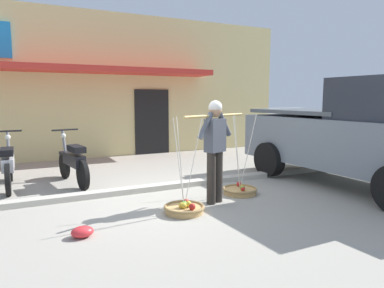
% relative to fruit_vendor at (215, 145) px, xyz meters
% --- Properties ---
extents(ground_plane, '(90.00, 90.00, 0.00)m').
position_rel_fruit_vendor_xyz_m(ground_plane, '(-0.54, 0.51, -0.98)').
color(ground_plane, '#9E998C').
extents(sidewalk_curb, '(20.00, 0.24, 0.10)m').
position_rel_fruit_vendor_xyz_m(sidewalk_curb, '(-0.54, 1.21, -0.93)').
color(sidewalk_curb, '#BAB4A5').
rests_on(sidewalk_curb, ground).
extents(fruit_vendor, '(1.37, 0.56, 1.70)m').
position_rel_fruit_vendor_xyz_m(fruit_vendor, '(0.00, 0.00, 0.00)').
color(fruit_vendor, '#2D2823').
rests_on(fruit_vendor, ground).
extents(fruit_basket_left_side, '(0.63, 0.63, 1.45)m').
position_rel_fruit_vendor_xyz_m(fruit_basket_left_side, '(0.68, 0.26, -0.90)').
color(fruit_basket_left_side, tan).
rests_on(fruit_basket_left_side, ground).
extents(fruit_basket_right_side, '(0.63, 0.63, 1.45)m').
position_rel_fruit_vendor_xyz_m(fruit_basket_right_side, '(-0.68, -0.26, -0.90)').
color(fruit_basket_right_side, tan).
rests_on(fruit_basket_right_side, ground).
extents(motorcycle_nearest_shop, '(0.54, 1.82, 1.09)m').
position_rel_fruit_vendor_xyz_m(motorcycle_nearest_shop, '(-3.08, 2.58, -0.52)').
color(motorcycle_nearest_shop, black).
rests_on(motorcycle_nearest_shop, ground).
extents(motorcycle_second_in_row, '(0.54, 1.81, 1.09)m').
position_rel_fruit_vendor_xyz_m(motorcycle_second_in_row, '(-1.92, 2.38, -0.52)').
color(motorcycle_second_in_row, black).
rests_on(motorcycle_second_in_row, ground).
extents(parked_truck, '(2.29, 4.77, 2.10)m').
position_rel_fruit_vendor_xyz_m(parked_truck, '(3.09, -0.36, 0.06)').
color(parked_truck, slate).
rests_on(parked_truck, ground).
extents(storefront_building, '(13.00, 6.00, 4.20)m').
position_rel_fruit_vendor_xyz_m(storefront_building, '(-1.08, 7.92, 1.13)').
color(storefront_building, '#DBC684').
rests_on(storefront_building, ground).
extents(plastic_litter_bag, '(0.28, 0.22, 0.14)m').
position_rel_fruit_vendor_xyz_m(plastic_litter_bag, '(-2.22, -0.54, -0.91)').
color(plastic_litter_bag, red).
rests_on(plastic_litter_bag, ground).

